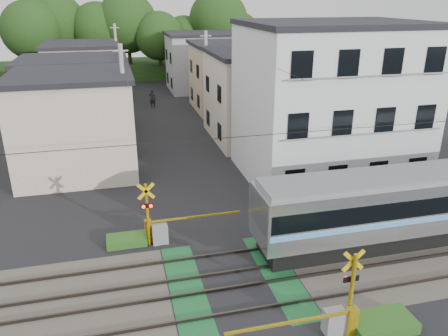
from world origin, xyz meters
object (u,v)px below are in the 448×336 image
object	(u,v)px
apartment_block	(329,102)
pedestrian	(152,98)
crossing_signal_far	(158,229)
crossing_signal_near	(338,316)

from	to	relation	value
apartment_block	pedestrian	world-z (taller)	apartment_block
crossing_signal_far	pedestrian	world-z (taller)	crossing_signal_far
pedestrian	apartment_block	bearing A→B (deg)	134.70
crossing_signal_near	apartment_block	xyz separation A→B (m)	(5.91, 13.15, 3.94)
crossing_signal_far	apartment_block	xyz separation A→B (m)	(11.09, 5.84, 3.94)
crossing_signal_far	apartment_block	size ratio (longest dim) A/B	0.46
crossing_signal_near	crossing_signal_far	xyz separation A→B (m)	(-5.17, 7.31, 0.00)
apartment_block	crossing_signal_far	bearing A→B (deg)	-152.22
crossing_signal_far	apartment_block	world-z (taller)	apartment_block
pedestrian	crossing_signal_near	bearing A→B (deg)	116.61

